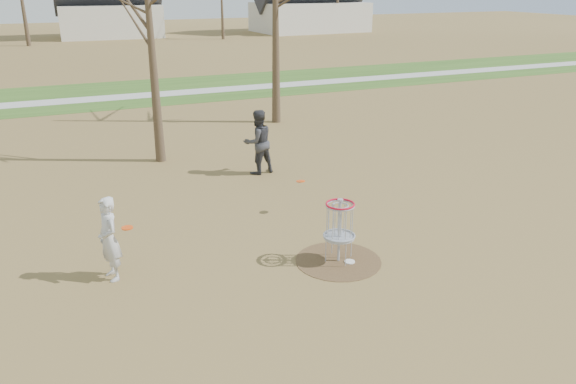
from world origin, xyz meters
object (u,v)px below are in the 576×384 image
object	(u,v)px
disc_golf_basket	(340,221)
player_throwing	(258,142)
disc_grounded	(350,262)
player_standing	(109,239)

from	to	relation	value
disc_golf_basket	player_throwing	bearing A→B (deg)	85.37
player_throwing	disc_golf_basket	distance (m)	6.10
disc_grounded	player_throwing	bearing A→B (deg)	87.18
player_throwing	disc_grounded	xyz separation A→B (m)	(-0.31, -6.23, -0.95)
player_throwing	disc_golf_basket	world-z (taller)	player_throwing
player_standing	disc_grounded	bearing A→B (deg)	60.63
player_throwing	disc_grounded	distance (m)	6.31
player_standing	disc_golf_basket	size ratio (longest dim) A/B	1.25
player_standing	disc_golf_basket	distance (m)	4.56
player_throwing	disc_grounded	size ratio (longest dim) A/B	8.85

